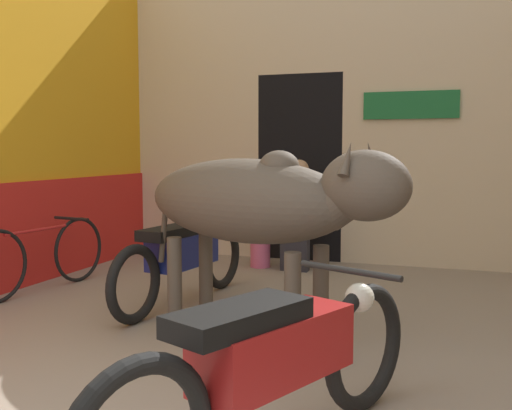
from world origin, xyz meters
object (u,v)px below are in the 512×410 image
at_px(cow, 260,202).
at_px(motorcycle_far, 183,256).
at_px(shopkeeper_seated, 298,212).
at_px(bicycle, 41,256).
at_px(motorcycle_near, 274,362).
at_px(plastic_stool, 260,247).

height_order(cow, motorcycle_far, cow).
distance_m(cow, shopkeeper_seated, 2.66).
height_order(motorcycle_far, shopkeeper_seated, shopkeeper_seated).
height_order(motorcycle_far, bicycle, motorcycle_far).
xyz_separation_m(motorcycle_near, bicycle, (-3.02, 2.26, -0.10)).
bearing_deg(shopkeeper_seated, bicycle, -137.24).
height_order(motorcycle_near, motorcycle_far, motorcycle_near).
xyz_separation_m(motorcycle_far, bicycle, (-1.47, -0.02, -0.08)).
bearing_deg(cow, bicycle, 163.17).
xyz_separation_m(cow, plastic_stool, (-0.86, 2.56, -0.76)).
bearing_deg(shopkeeper_seated, motorcycle_far, -106.39).
bearing_deg(shopkeeper_seated, motorcycle_near, -76.34).
relative_size(cow, motorcycle_far, 1.09).
xyz_separation_m(cow, motorcycle_near, (0.58, -1.52, -0.54)).
relative_size(cow, motorcycle_near, 1.10).
bearing_deg(plastic_stool, motorcycle_far, -93.52).
relative_size(cow, bicycle, 1.29).
bearing_deg(plastic_stool, cow, -71.41).
bearing_deg(cow, motorcycle_far, 141.88).
distance_m(motorcycle_near, shopkeeper_seated, 4.25).
relative_size(motorcycle_near, plastic_stool, 4.51).
bearing_deg(motorcycle_near, plastic_stool, 109.38).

